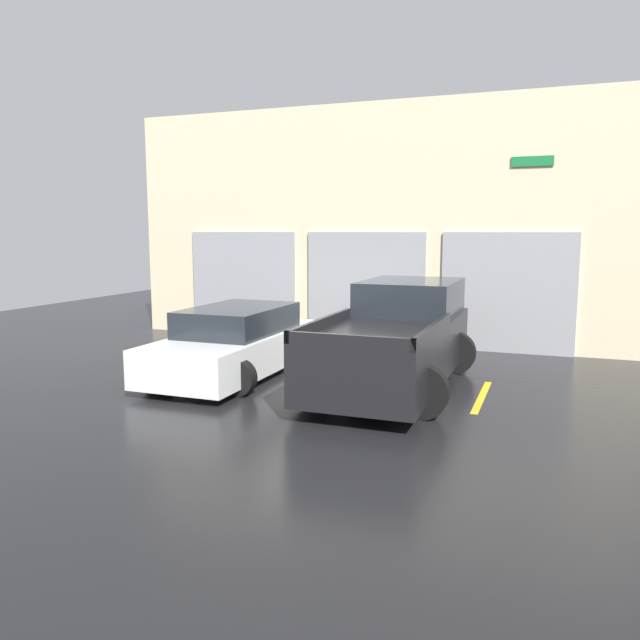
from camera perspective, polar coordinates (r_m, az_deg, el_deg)
ground_plane at (r=12.95m, az=1.17°, el=-4.38°), size 28.00×28.00×0.00m
shophouse_building at (r=15.78m, az=5.21°, el=8.38°), size 13.18×0.68×5.89m
pickup_truck at (r=11.42m, az=7.01°, el=-1.68°), size 2.54×5.20×1.85m
sedan_white at (r=12.36m, az=-7.63°, el=-2.09°), size 2.22×4.53×1.33m
parking_stripe_far_left at (r=13.26m, az=-13.65°, el=-4.30°), size 0.12×2.20×0.01m
parking_stripe_left at (r=11.81m, az=-0.86°, el=-5.60°), size 0.12×2.20×0.01m
parking_stripe_centre at (r=11.08m, az=14.57°, el=-6.79°), size 0.12×2.20×0.01m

